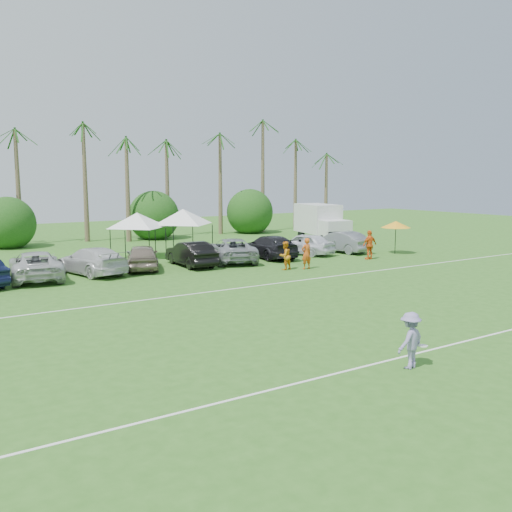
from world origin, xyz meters
TOP-DOWN VIEW (x-y plane):
  - ground at (0.00, 0.00)m, footprint 120.00×120.00m
  - field_lines at (0.00, 8.00)m, footprint 80.00×12.10m
  - palm_tree_4 at (-4.00, 38.00)m, footprint 2.40×2.40m
  - palm_tree_5 at (0.00, 38.00)m, footprint 2.40×2.40m
  - palm_tree_6 at (4.00, 38.00)m, footprint 2.40×2.40m
  - palm_tree_7 at (8.00, 38.00)m, footprint 2.40×2.40m
  - palm_tree_8 at (13.00, 38.00)m, footprint 2.40×2.40m
  - palm_tree_9 at (18.00, 38.00)m, footprint 2.40×2.40m
  - palm_tree_10 at (23.00, 38.00)m, footprint 2.40×2.40m
  - palm_tree_11 at (27.00, 38.00)m, footprint 2.40×2.40m
  - bush_tree_1 at (-6.00, 39.00)m, footprint 4.00×4.00m
  - bush_tree_2 at (6.00, 39.00)m, footprint 4.00×4.00m
  - bush_tree_3 at (16.00, 39.00)m, footprint 4.00×4.00m
  - sideline_player_a at (6.85, 16.83)m, footprint 0.68×0.45m
  - sideline_player_b at (5.61, 17.30)m, footprint 0.92×0.78m
  - sideline_player_c at (12.88, 17.67)m, footprint 1.15×0.49m
  - box_truck at (16.67, 27.13)m, footprint 3.51×6.47m
  - canopy_tent_left at (0.35, 27.07)m, footprint 4.40×4.40m
  - canopy_tent_right at (3.70, 26.85)m, footprint 4.63×4.63m
  - market_umbrella at (16.37, 18.63)m, footprint 2.11×2.11m
  - frisbee_player at (-1.78, 1.21)m, footprint 1.16×0.79m
  - parked_car_2 at (-7.45, 22.08)m, footprint 3.35×5.83m
  - parked_car_3 at (-4.42, 22.08)m, footprint 3.23×5.61m
  - parked_car_4 at (-1.40, 22.02)m, footprint 3.33×4.84m
  - parked_car_5 at (1.63, 21.65)m, footprint 1.86×4.72m
  - parked_car_6 at (4.66, 21.82)m, footprint 4.25×6.04m
  - parked_car_7 at (7.68, 21.91)m, footprint 2.68×5.47m
  - parked_car_8 at (10.71, 21.91)m, footprint 2.98×4.82m
  - parked_car_9 at (13.73, 21.49)m, footprint 2.22×4.82m

SIDE VIEW (x-z plane):
  - ground at x=0.00m, z-range 0.00..0.00m
  - field_lines at x=0.00m, z-range 0.00..0.01m
  - parked_car_2 at x=-7.45m, z-range 0.00..1.53m
  - parked_car_3 at x=-4.42m, z-range 0.00..1.53m
  - parked_car_4 at x=-1.40m, z-range 0.00..1.53m
  - parked_car_5 at x=1.63m, z-range 0.00..1.53m
  - parked_car_6 at x=4.66m, z-range 0.00..1.53m
  - parked_car_7 at x=7.68m, z-range 0.00..1.53m
  - parked_car_8 at x=10.71m, z-range 0.00..1.53m
  - parked_car_9 at x=13.73m, z-range 0.00..1.53m
  - frisbee_player at x=-1.78m, z-range 0.00..1.65m
  - sideline_player_b at x=5.61m, z-range 0.00..1.69m
  - sideline_player_a at x=6.85m, z-range 0.00..1.86m
  - sideline_player_c at x=12.88m, z-range 0.00..1.95m
  - box_truck at x=16.67m, z-range 0.11..3.27m
  - bush_tree_1 at x=-6.00m, z-range -0.20..3.80m
  - bush_tree_2 at x=6.00m, z-range -0.20..3.80m
  - bush_tree_3 at x=16.00m, z-range -0.20..3.80m
  - market_umbrella at x=16.37m, z-range 0.93..3.28m
  - canopy_tent_left at x=0.35m, z-range 1.27..4.84m
  - canopy_tent_right at x=3.70m, z-range 1.34..5.08m
  - palm_tree_4 at x=-4.00m, z-range 3.03..11.93m
  - palm_tree_8 at x=13.00m, z-range 3.03..11.93m
  - palm_tree_5 at x=0.00m, z-range 3.40..13.30m
  - palm_tree_9 at x=18.00m, z-range 3.40..13.30m
  - palm_tree_6 at x=4.00m, z-range 3.76..14.66m
  - palm_tree_10 at x=23.00m, z-range 3.76..14.66m
  - palm_tree_7 at x=8.00m, z-range 4.11..16.01m
  - palm_tree_11 at x=27.00m, z-range 4.11..16.01m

